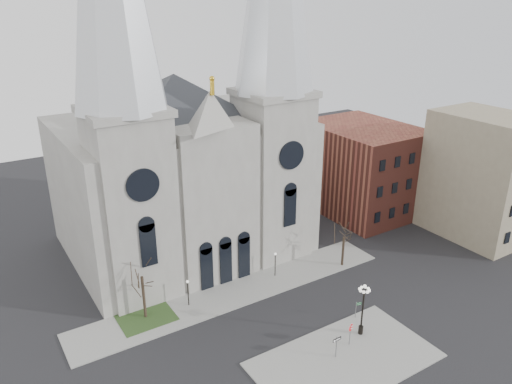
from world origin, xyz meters
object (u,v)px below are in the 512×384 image
globe_lamp (363,303)px  street_name_sign (357,308)px  stop_sign (350,330)px  one_way_sign (337,344)px

globe_lamp → street_name_sign: (1.53, 2.35, -2.57)m
stop_sign → globe_lamp: size_ratio=0.43×
stop_sign → one_way_sign: size_ratio=1.07×
globe_lamp → one_way_sign: 5.25m
street_name_sign → globe_lamp: bearing=-106.9°
stop_sign → globe_lamp: bearing=19.9°
one_way_sign → globe_lamp: bearing=16.0°
stop_sign → street_name_sign: stop_sign is taller
globe_lamp → street_name_sign: 3.81m
one_way_sign → street_name_sign: bearing=30.6°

